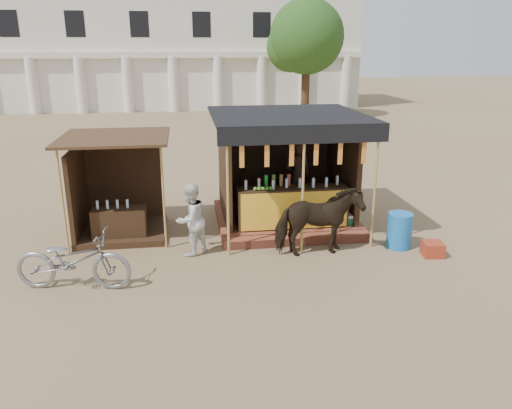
{
  "coord_description": "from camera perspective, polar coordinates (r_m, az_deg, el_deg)",
  "views": [
    {
      "loc": [
        -1.45,
        -8.37,
        4.33
      ],
      "look_at": [
        0.0,
        1.6,
        1.1
      ],
      "focal_mm": 35.0,
      "sensor_mm": 36.0,
      "label": 1
    }
  ],
  "objects": [
    {
      "name": "secondary_stall",
      "position": [
        12.24,
        -15.98,
        0.55
      ],
      "size": [
        2.4,
        2.4,
        2.38
      ],
      "color": "#352013",
      "rests_on": "ground"
    },
    {
      "name": "bystander",
      "position": [
        10.7,
        -7.48,
        -1.71
      ],
      "size": [
        0.97,
        0.96,
        1.58
      ],
      "primitive_type": "imported",
      "rotation": [
        0.0,
        0.0,
        3.9
      ],
      "color": "silver",
      "rests_on": "ground"
    },
    {
      "name": "cooler",
      "position": [
        12.29,
        9.91,
        -1.98
      ],
      "size": [
        0.72,
        0.58,
        0.46
      ],
      "color": "#1A7845",
      "rests_on": "ground"
    },
    {
      "name": "ground",
      "position": [
        9.54,
        1.4,
        -9.24
      ],
      "size": [
        120.0,
        120.0,
        0.0
      ],
      "primitive_type": "plane",
      "color": "#846B4C",
      "rests_on": "ground"
    },
    {
      "name": "tree",
      "position": [
        31.37,
        5.39,
        18.27
      ],
      "size": [
        4.5,
        4.4,
        7.0
      ],
      "color": "#382314",
      "rests_on": "ground"
    },
    {
      "name": "main_stall",
      "position": [
        12.44,
        3.52,
        2.36
      ],
      "size": [
        3.6,
        3.61,
        2.78
      ],
      "color": "#984831",
      "rests_on": "ground"
    },
    {
      "name": "background_building",
      "position": [
        38.32,
        -9.5,
        17.04
      ],
      "size": [
        26.0,
        7.45,
        8.18
      ],
      "color": "silver",
      "rests_on": "ground"
    },
    {
      "name": "blue_barrel",
      "position": [
        11.55,
        16.08,
        -2.87
      ],
      "size": [
        0.72,
        0.72,
        0.8
      ],
      "primitive_type": "cylinder",
      "rotation": [
        0.0,
        0.0,
        0.4
      ],
      "color": "#1764B1",
      "rests_on": "ground"
    },
    {
      "name": "cow",
      "position": [
        10.65,
        7.14,
        -1.96
      ],
      "size": [
        1.86,
        0.97,
        1.52
      ],
      "primitive_type": "imported",
      "rotation": [
        0.0,
        0.0,
        1.66
      ],
      "color": "black",
      "rests_on": "ground"
    },
    {
      "name": "red_crate",
      "position": [
        11.39,
        19.53,
        -4.82
      ],
      "size": [
        0.47,
        0.46,
        0.31
      ],
      "primitive_type": "cube",
      "rotation": [
        0.0,
        0.0,
        -0.13
      ],
      "color": "maroon",
      "rests_on": "ground"
    },
    {
      "name": "motorbike",
      "position": [
        9.8,
        -20.18,
        -6.01
      ],
      "size": [
        2.23,
        1.09,
        1.12
      ],
      "primitive_type": "imported",
      "rotation": [
        0.0,
        0.0,
        1.4
      ],
      "color": "gray",
      "rests_on": "ground"
    }
  ]
}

